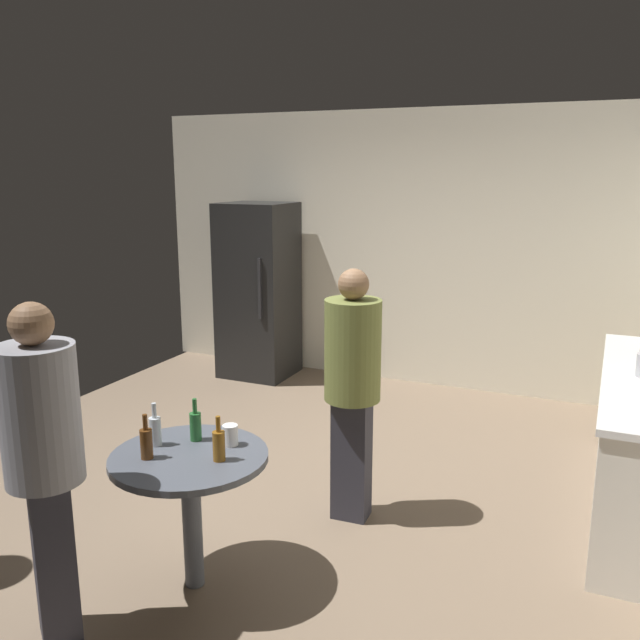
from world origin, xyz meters
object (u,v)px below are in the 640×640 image
at_px(foreground_table, 190,473).
at_px(beer_bottle_amber, 219,444).
at_px(refrigerator, 258,290).
at_px(beer_bottle_green, 196,425).
at_px(person_in_gray_shirt, 44,450).
at_px(person_in_olive_shirt, 352,377).
at_px(beer_bottle_brown, 146,442).
at_px(plastic_cup_white, 230,435).
at_px(beer_bottle_clear, 155,430).

relative_size(foreground_table, beer_bottle_amber, 3.48).
relative_size(refrigerator, beer_bottle_green, 7.83).
bearing_deg(person_in_gray_shirt, person_in_olive_shirt, 9.80).
xyz_separation_m(beer_bottle_brown, plastic_cup_white, (0.29, 0.31, -0.03)).
bearing_deg(foreground_table, beer_bottle_clear, 173.44).
bearing_deg(beer_bottle_amber, refrigerator, 116.18).
relative_size(beer_bottle_brown, person_in_gray_shirt, 0.14).
xyz_separation_m(refrigerator, plastic_cup_white, (1.62, -3.20, -0.11)).
height_order(beer_bottle_green, person_in_olive_shirt, person_in_olive_shirt).
distance_m(refrigerator, person_in_olive_shirt, 3.10).
height_order(beer_bottle_clear, person_in_gray_shirt, person_in_gray_shirt).
xyz_separation_m(beer_bottle_amber, beer_bottle_green, (-0.25, 0.16, 0.00)).
relative_size(refrigerator, person_in_gray_shirt, 1.13).
bearing_deg(beer_bottle_brown, foreground_table, 37.24).
relative_size(plastic_cup_white, person_in_gray_shirt, 0.07).
bearing_deg(beer_bottle_amber, beer_bottle_clear, 176.52).
relative_size(beer_bottle_amber, beer_bottle_green, 1.00).
xyz_separation_m(refrigerator, beer_bottle_amber, (1.66, -3.38, -0.08)).
relative_size(beer_bottle_green, plastic_cup_white, 2.09).
bearing_deg(plastic_cup_white, person_in_gray_shirt, -121.97).
distance_m(beer_bottle_amber, plastic_cup_white, 0.19).
height_order(beer_bottle_brown, person_in_olive_shirt, person_in_olive_shirt).
bearing_deg(beer_bottle_brown, person_in_olive_shirt, 59.54).
distance_m(plastic_cup_white, person_in_olive_shirt, 0.90).
bearing_deg(foreground_table, beer_bottle_brown, -142.76).
bearing_deg(beer_bottle_amber, foreground_table, -179.60).
bearing_deg(beer_bottle_clear, beer_bottle_brown, -67.79).
distance_m(beer_bottle_brown, person_in_olive_shirt, 1.30).
bearing_deg(beer_bottle_green, plastic_cup_white, 4.75).
height_order(foreground_table, beer_bottle_green, beer_bottle_green).
relative_size(foreground_table, beer_bottle_clear, 3.48).
bearing_deg(person_in_olive_shirt, beer_bottle_brown, -33.57).
relative_size(foreground_table, beer_bottle_brown, 3.48).
height_order(plastic_cup_white, person_in_olive_shirt, person_in_olive_shirt).
relative_size(foreground_table, person_in_gray_shirt, 0.50).
xyz_separation_m(foreground_table, person_in_olive_shirt, (0.49, 0.99, 0.29)).
bearing_deg(beer_bottle_clear, beer_bottle_green, 42.57).
bearing_deg(refrigerator, beer_bottle_clear, -69.42).
distance_m(foreground_table, person_in_olive_shirt, 1.15).
bearing_deg(foreground_table, beer_bottle_amber, 0.40).
bearing_deg(person_in_olive_shirt, foreground_table, -29.56).
bearing_deg(beer_bottle_amber, person_in_olive_shirt, 72.34).
height_order(foreground_table, beer_bottle_brown, beer_bottle_brown).
height_order(refrigerator, foreground_table, refrigerator).
relative_size(beer_bottle_amber, person_in_gray_shirt, 0.14).
height_order(foreground_table, beer_bottle_amber, beer_bottle_amber).
distance_m(beer_bottle_brown, plastic_cup_white, 0.43).
xyz_separation_m(foreground_table, plastic_cup_white, (0.13, 0.18, 0.16)).
bearing_deg(beer_bottle_brown, refrigerator, 110.65).
xyz_separation_m(refrigerator, beer_bottle_clear, (1.26, -3.36, -0.08)).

